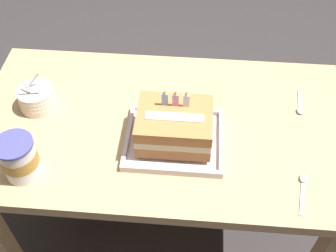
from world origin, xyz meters
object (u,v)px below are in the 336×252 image
(serving_spoon_by_bowls, at_px, (300,108))
(serving_spoon_near_tray, at_px, (303,184))
(birthday_cake, at_px, (174,125))
(bowl_stack, at_px, (37,98))
(ice_cream_tub, at_px, (19,158))
(foil_tray, at_px, (174,140))

(serving_spoon_by_bowls, bearing_deg, serving_spoon_near_tray, -95.68)
(serving_spoon_near_tray, height_order, serving_spoon_by_bowls, same)
(birthday_cake, xyz_separation_m, bowl_stack, (-0.45, 0.12, -0.04))
(bowl_stack, xyz_separation_m, ice_cream_tub, (0.03, -0.26, 0.03))
(bowl_stack, xyz_separation_m, serving_spoon_near_tray, (0.81, -0.24, -0.03))
(bowl_stack, bearing_deg, birthday_cake, -14.46)
(foil_tray, height_order, ice_cream_tub, ice_cream_tub)
(bowl_stack, bearing_deg, foil_tray, -14.48)
(serving_spoon_near_tray, bearing_deg, serving_spoon_by_bowls, 84.32)
(ice_cream_tub, xyz_separation_m, serving_spoon_near_tray, (0.78, 0.02, -0.06))
(foil_tray, xyz_separation_m, birthday_cake, (-0.00, 0.00, 0.07))
(foil_tray, distance_m, serving_spoon_by_bowls, 0.43)
(birthday_cake, distance_m, serving_spoon_near_tray, 0.39)
(ice_cream_tub, bearing_deg, birthday_cake, 19.07)
(birthday_cake, xyz_separation_m, ice_cream_tub, (-0.41, -0.14, -0.01))
(birthday_cake, height_order, ice_cream_tub, birthday_cake)
(foil_tray, height_order, serving_spoon_near_tray, foil_tray)
(serving_spoon_by_bowls, bearing_deg, birthday_cake, -156.67)
(bowl_stack, relative_size, ice_cream_tub, 0.95)
(bowl_stack, height_order, ice_cream_tub, ice_cream_tub)
(birthday_cake, relative_size, serving_spoon_by_bowls, 1.83)
(serving_spoon_near_tray, distance_m, serving_spoon_by_bowls, 0.29)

